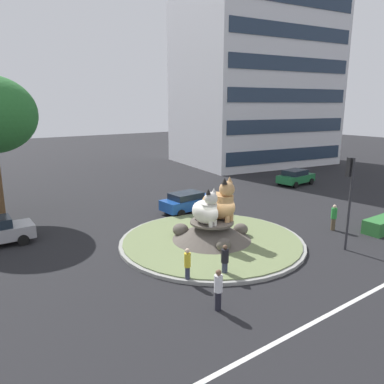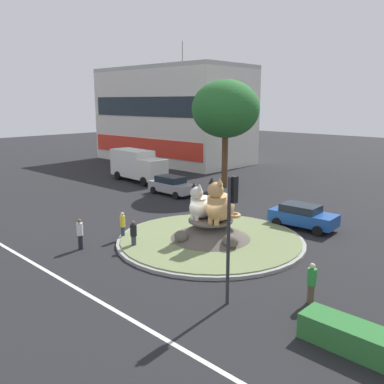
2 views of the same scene
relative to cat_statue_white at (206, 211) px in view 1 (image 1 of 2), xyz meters
The scene contains 13 objects.
ground_plane 2.23m from the cat_statue_white, 18.46° to the left, with size 160.00×160.00×0.00m, color black.
lane_centreline 8.85m from the cat_statue_white, 86.17° to the right, with size 112.00×0.20×0.01m, color silver.
roundabout_island 1.80m from the cat_statue_white, 18.55° to the left, with size 10.95×10.95×1.36m.
cat_statue_white is the anchor object (origin of this frame).
cat_statue_calico 1.23m from the cat_statue_white, 10.89° to the left, with size 1.94×2.91×2.63m.
traffic_light_mast 8.01m from the cat_statue_white, 39.02° to the right, with size 0.33×0.46×5.27m.
office_tower 35.22m from the cat_statue_white, 41.24° to the left, with size 21.22×17.52×25.52m.
pedestrian_yellow_shirt 4.83m from the cat_statue_white, 138.15° to the right, with size 0.30×0.30×1.68m.
pedestrian_black_shirt 4.27m from the cat_statue_white, 114.91° to the right, with size 0.37×0.37×1.63m.
pedestrian_green_shirt 8.99m from the cat_statue_white, 17.22° to the right, with size 0.37×0.37×1.73m.
pedestrian_white_shirt 7.03m from the cat_statue_white, 123.58° to the right, with size 0.34×0.34×1.75m.
sedan_on_far_lane 7.18m from the cat_statue_white, 63.83° to the left, with size 4.33×2.25×1.56m.
parked_car_right 19.55m from the cat_statue_white, 24.28° to the left, with size 4.29×2.37×1.57m.
Camera 1 is at (-12.99, -16.21, 8.07)m, focal length 34.51 mm.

